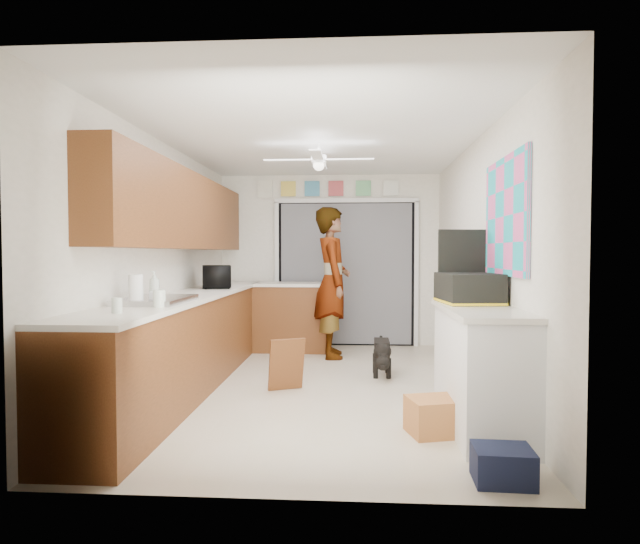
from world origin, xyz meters
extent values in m
plane|color=beige|center=(0.00, 0.00, 0.00)|extent=(5.00, 5.00, 0.00)
plane|color=white|center=(0.00, 0.00, 2.50)|extent=(5.00, 5.00, 0.00)
plane|color=white|center=(0.00, 2.50, 1.25)|extent=(3.20, 0.00, 3.20)
plane|color=white|center=(0.00, -2.50, 1.25)|extent=(3.20, 0.00, 3.20)
plane|color=white|center=(-1.60, 0.00, 1.25)|extent=(0.00, 5.00, 5.00)
plane|color=white|center=(1.60, 0.00, 1.25)|extent=(0.00, 5.00, 5.00)
cube|color=brown|center=(-1.30, 0.00, 0.45)|extent=(0.60, 4.80, 0.90)
cube|color=white|center=(-1.29, 0.00, 0.92)|extent=(0.62, 4.80, 0.04)
cube|color=brown|center=(-1.44, 0.20, 1.80)|extent=(0.32, 4.00, 0.80)
cube|color=silver|center=(-1.29, -1.00, 0.95)|extent=(0.50, 0.76, 0.06)
cylinder|color=silver|center=(-1.48, -1.00, 1.05)|extent=(0.03, 0.03, 0.22)
cube|color=brown|center=(-0.50, 2.00, 0.45)|extent=(1.00, 0.60, 0.90)
cube|color=white|center=(-0.50, 2.00, 0.92)|extent=(1.04, 0.64, 0.04)
cube|color=black|center=(0.25, 2.47, 1.05)|extent=(2.00, 0.06, 2.10)
cube|color=gray|center=(0.25, 2.43, 1.05)|extent=(1.90, 0.03, 2.05)
cube|color=white|center=(-0.77, 2.44, 1.05)|extent=(0.06, 0.04, 2.10)
cube|color=white|center=(1.27, 2.44, 1.05)|extent=(0.06, 0.04, 2.10)
cube|color=white|center=(0.25, 2.44, 2.12)|extent=(2.10, 0.04, 0.06)
cube|color=#E3C94B|center=(-0.60, 2.47, 2.30)|extent=(0.22, 0.02, 0.22)
cube|color=#4591B9|center=(-0.25, 2.47, 2.30)|extent=(0.22, 0.02, 0.22)
cube|color=#BE474D|center=(0.10, 2.47, 2.30)|extent=(0.22, 0.02, 0.22)
cube|color=#6EC183|center=(0.50, 2.47, 2.30)|extent=(0.22, 0.02, 0.22)
cube|color=white|center=(0.90, 2.47, 2.30)|extent=(0.22, 0.02, 0.22)
cube|color=silver|center=(-0.95, 2.47, 2.30)|extent=(0.22, 0.02, 0.26)
cube|color=white|center=(1.35, -1.20, 0.45)|extent=(0.50, 1.40, 0.90)
cube|color=white|center=(1.34, -1.20, 0.92)|extent=(0.54, 1.44, 0.04)
cube|color=#E8559E|center=(1.58, -1.00, 1.65)|extent=(0.03, 1.15, 0.95)
cube|color=white|center=(0.00, 0.20, 2.32)|extent=(1.14, 1.14, 0.24)
imported|color=black|center=(-1.26, 0.85, 1.07)|extent=(0.45, 0.55, 0.27)
imported|color=silver|center=(-1.43, -0.68, 1.07)|extent=(0.13, 0.13, 0.26)
imported|color=white|center=(-1.22, -1.15, 0.99)|extent=(0.15, 0.15, 0.11)
cylinder|color=silver|center=(-1.13, -1.36, 1.01)|extent=(0.12, 0.12, 0.13)
cylinder|color=silver|center=(-1.27, -1.78, 0.99)|extent=(0.08, 0.08, 0.11)
cylinder|color=white|center=(-1.36, -1.25, 1.06)|extent=(0.12, 0.12, 0.25)
cube|color=black|center=(1.32, -0.87, 1.06)|extent=(0.49, 0.62, 0.25)
cube|color=yellow|center=(1.32, -0.87, 0.95)|extent=(0.50, 0.62, 0.02)
cube|color=black|center=(1.32, -0.58, 1.31)|extent=(0.42, 0.08, 0.50)
cube|color=#B26838|center=(1.00, -1.36, 0.14)|extent=(0.50, 0.43, 0.27)
cube|color=#151B35|center=(1.25, -2.20, 0.10)|extent=(0.35, 0.30, 0.21)
cube|color=brown|center=(-0.29, -0.20, 0.26)|extent=(0.37, 0.27, 0.52)
imported|color=white|center=(0.09, 1.55, 0.97)|extent=(0.56, 0.77, 1.95)
cube|color=black|center=(0.68, 0.52, 0.22)|extent=(0.25, 0.57, 0.44)
camera|label=1|loc=(0.37, -5.37, 1.36)|focal=30.00mm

